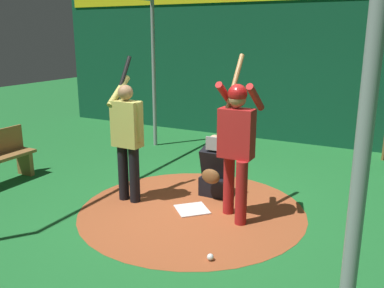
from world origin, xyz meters
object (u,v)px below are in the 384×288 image
at_px(batter, 236,139).
at_px(catcher, 215,172).
at_px(visitor, 127,135).
at_px(home_plate, 192,209).
at_px(baseball_0, 210,257).

distance_m(batter, catcher, 1.10).
bearing_deg(visitor, batter, 96.84).
bearing_deg(home_plate, baseball_0, 36.11).
bearing_deg(visitor, home_plate, 97.36).
distance_m(visitor, baseball_0, 2.23).
relative_size(catcher, baseball_0, 12.69).
distance_m(batter, visitor, 1.60).
xyz_separation_m(batter, visitor, (0.15, -1.59, -0.10)).
xyz_separation_m(home_plate, visitor, (0.10, -0.98, 0.97)).
bearing_deg(catcher, visitor, -53.30).
relative_size(batter, visitor, 1.03).
height_order(visitor, baseball_0, visitor).
distance_m(batter, baseball_0, 1.55).
bearing_deg(batter, home_plate, -85.60).
distance_m(home_plate, baseball_0, 1.34).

